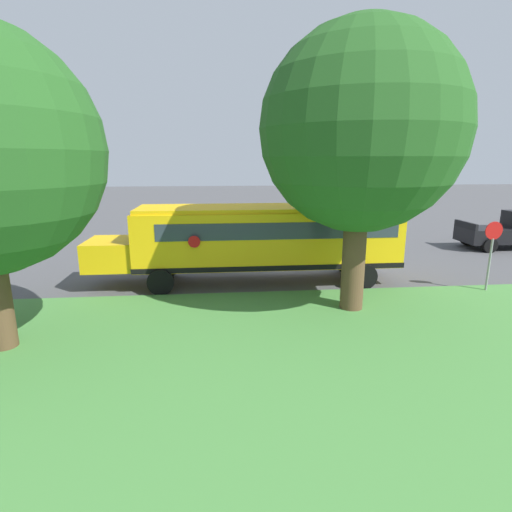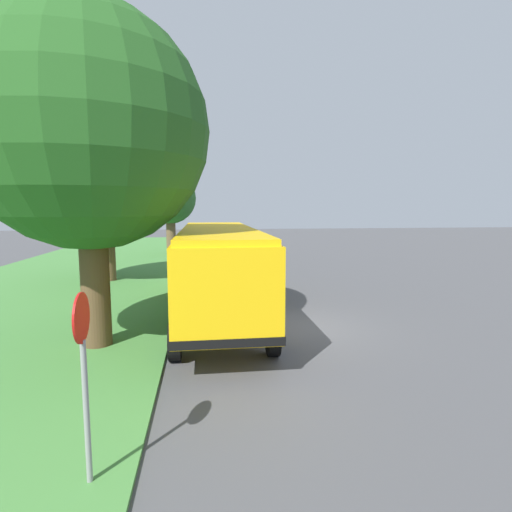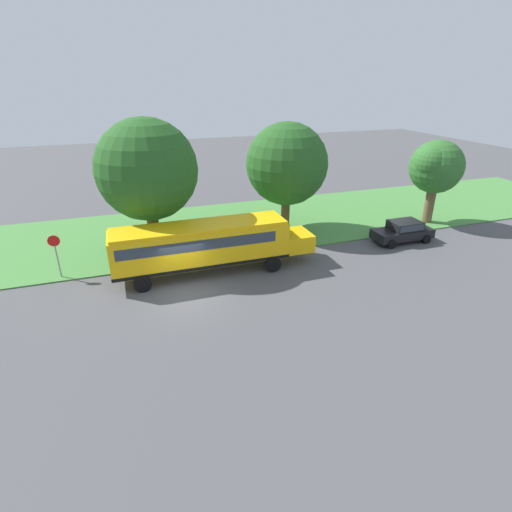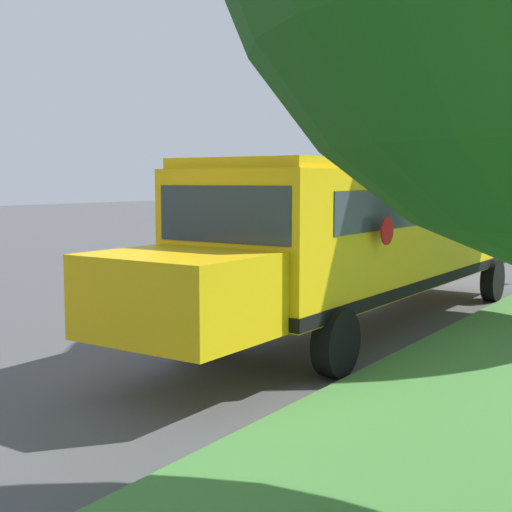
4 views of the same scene
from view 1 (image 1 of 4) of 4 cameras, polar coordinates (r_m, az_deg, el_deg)
The scene contains 5 objects.
ground_plane at distance 19.29m, azimuth 4.74°, elevation -1.36°, with size 120.00×120.00×0.00m, color #4C4C4F.
grass_verge at distance 10.25m, azimuth 14.86°, elevation -15.66°, with size 12.00×80.00×0.08m, color #47843D.
school_bus at distance 16.22m, azimuth 0.68°, elevation 2.79°, with size 2.84×12.42×3.16m.
oak_tree_beside_bus at distance 13.06m, azimuth 14.87°, elevation 16.67°, with size 6.30×6.30×9.01m.
stop_sign at distance 17.41m, azimuth 30.60°, elevation 0.99°, with size 0.08×0.68×2.74m.
Camera 1 is at (-18.34, 3.33, 4.97)m, focal length 28.00 mm.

